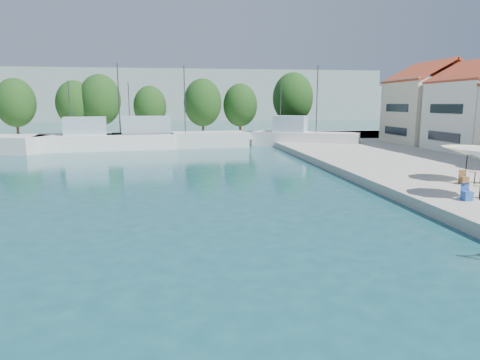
{
  "coord_description": "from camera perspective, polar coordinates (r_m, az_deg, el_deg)",
  "views": [
    {
      "loc": [
        -5.64,
        3.11,
        5.3
      ],
      "look_at": [
        -2.45,
        26.0,
        1.16
      ],
      "focal_mm": 32.0,
      "sensor_mm": 36.0,
      "label": 1
    }
  ],
  "objects": [
    {
      "name": "quay_far",
      "position": [
        64.13,
        -10.06,
        5.53
      ],
      "size": [
        90.0,
        16.0,
        0.6
      ],
      "primitive_type": "cube",
      "color": "#9E988F",
      "rests_on": "ground"
    },
    {
      "name": "hill_west",
      "position": [
        158.8,
        -17.06,
        10.7
      ],
      "size": [
        180.0,
        40.0,
        16.0
      ],
      "primitive_type": "cube",
      "color": "#909E94",
      "rests_on": "ground"
    },
    {
      "name": "hill_east",
      "position": [
        182.69,
        6.65,
        10.31
      ],
      "size": [
        140.0,
        40.0,
        12.0
      ],
      "primitive_type": "cube",
      "color": "#909E94",
      "rests_on": "ground"
    },
    {
      "name": "building_06",
      "position": [
        56.32,
        24.17,
        9.48
      ],
      "size": [
        9.0,
        8.8,
        10.2
      ],
      "color": "beige",
      "rests_on": "quay_right"
    },
    {
      "name": "trawler_02",
      "position": [
        52.05,
        -17.73,
        5.02
      ],
      "size": [
        15.65,
        6.16,
        10.2
      ],
      "rotation": [
        0.0,
        0.0,
        0.15
      ],
      "color": "white",
      "rests_on": "ground"
    },
    {
      "name": "trawler_03",
      "position": [
        53.09,
        -9.83,
        5.44
      ],
      "size": [
        19.18,
        6.84,
        10.2
      ],
      "rotation": [
        0.0,
        0.0,
        0.11
      ],
      "color": "silver",
      "rests_on": "ground"
    },
    {
      "name": "trawler_04",
      "position": [
        54.2,
        8.36,
        5.58
      ],
      "size": [
        13.08,
        8.94,
        10.2
      ],
      "rotation": [
        0.0,
        0.0,
        -0.48
      ],
      "color": "silver",
      "rests_on": "ground"
    },
    {
      "name": "tree_02",
      "position": [
        70.94,
        -27.77,
        9.1
      ],
      "size": [
        5.64,
        5.64,
        8.35
      ],
      "color": "#3F2B19",
      "rests_on": "quay_far"
    },
    {
      "name": "tree_03",
      "position": [
        69.69,
        -21.18,
        9.48
      ],
      "size": [
        5.49,
        5.49,
        8.13
      ],
      "color": "#3F2B19",
      "rests_on": "quay_far"
    },
    {
      "name": "tree_04",
      "position": [
        69.05,
        -18.15,
        10.12
      ],
      "size": [
        6.14,
        6.14,
        9.08
      ],
      "color": "#3F2B19",
      "rests_on": "quay_far"
    },
    {
      "name": "tree_05",
      "position": [
        67.52,
        -11.92,
        9.57
      ],
      "size": [
        4.98,
        4.98,
        7.38
      ],
      "color": "#3F2B19",
      "rests_on": "quay_far"
    },
    {
      "name": "tree_06",
      "position": [
        65.05,
        -5.0,
        10.24
      ],
      "size": [
        5.66,
        5.66,
        8.38
      ],
      "color": "#3F2B19",
      "rests_on": "quay_far"
    },
    {
      "name": "tree_07",
      "position": [
        66.18,
        0.03,
        9.94
      ],
      "size": [
        5.21,
        5.21,
        7.71
      ],
      "color": "#3F2B19",
      "rests_on": "quay_far"
    },
    {
      "name": "tree_08",
      "position": [
        71.11,
        7.05,
        10.8
      ],
      "size": [
        6.54,
        6.54,
        9.68
      ],
      "color": "#3F2B19",
      "rests_on": "quay_far"
    },
    {
      "name": "umbrella_cream",
      "position": [
        29.75,
        28.08,
        3.43
      ],
      "size": [
        3.12,
        3.12,
        2.08
      ],
      "color": "black",
      "rests_on": "quay_right"
    },
    {
      "name": "cafe_table_02",
      "position": [
        24.16,
        29.35,
        -1.69
      ],
      "size": [
        1.82,
        0.7,
        0.76
      ],
      "color": "black",
      "rests_on": "quay_right"
    },
    {
      "name": "cafe_table_03",
      "position": [
        28.87,
        28.8,
        0.1
      ],
      "size": [
        1.82,
        0.7,
        0.76
      ],
      "color": "black",
      "rests_on": "quay_right"
    }
  ]
}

